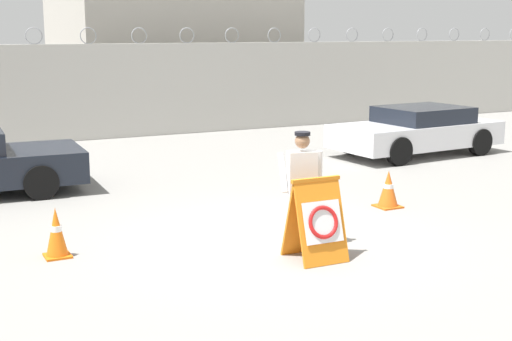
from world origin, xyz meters
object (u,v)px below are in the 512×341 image
at_px(security_guard, 302,184).
at_px(parked_car_far_side, 417,130).
at_px(traffic_cone_near, 56,233).
at_px(barricade_sign, 317,219).
at_px(traffic_cone_mid, 388,189).

distance_m(security_guard, parked_car_far_side, 8.39).
bearing_deg(parked_car_far_side, traffic_cone_near, 19.77).
xyz_separation_m(barricade_sign, traffic_cone_near, (-3.12, 1.69, -0.22)).
height_order(security_guard, parked_car_far_side, security_guard).
bearing_deg(traffic_cone_near, security_guard, -17.94).
bearing_deg(traffic_cone_mid, traffic_cone_near, -177.59).
bearing_deg(parked_car_far_side, security_guard, 35.55).
relative_size(traffic_cone_mid, parked_car_far_side, 0.15).
bearing_deg(parked_car_far_side, traffic_cone_mid, 41.74).
xyz_separation_m(barricade_sign, traffic_cone_mid, (2.64, 1.93, -0.24)).
distance_m(barricade_sign, parked_car_far_side, 8.90).
bearing_deg(parked_car_far_side, barricade_sign, 38.17).
bearing_deg(traffic_cone_mid, security_guard, -152.74).
relative_size(traffic_cone_near, parked_car_far_side, 0.16).
relative_size(barricade_sign, traffic_cone_mid, 1.73).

